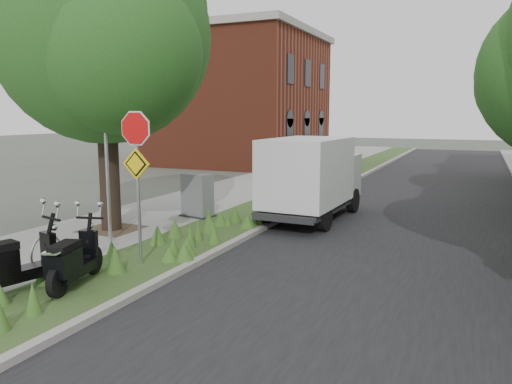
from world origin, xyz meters
TOP-DOWN VIEW (x-y plane):
  - ground at (0.00, 0.00)m, footprint 120.00×120.00m
  - sidewalk_near at (-4.25, 10.00)m, footprint 3.50×60.00m
  - verge at (-1.50, 10.00)m, footprint 2.00×60.00m
  - kerb_near at (-0.50, 10.00)m, footprint 0.20×60.00m
  - road at (3.00, 10.00)m, footprint 7.00×60.00m
  - street_tree_main at (-4.08, 2.86)m, footprint 6.21×5.54m
  - bare_post at (-3.20, 1.80)m, footprint 0.08×0.08m
  - bike_hoop at (-2.70, -0.60)m, footprint 0.06×0.78m
  - sign_assembly at (-1.40, 0.58)m, footprint 0.94×0.08m
  - brick_building at (-9.50, 22.00)m, footprint 9.40×10.40m
  - scooter_near at (-2.35, -1.75)m, footprint 0.71×1.89m
  - scooter_far at (-1.61, -1.10)m, footprint 0.68×1.76m
  - box_truck at (0.30, 6.65)m, footprint 2.00×4.70m
  - utility_cabinet at (-2.80, 5.22)m, footprint 1.06×0.80m

SIDE VIEW (x-z plane):
  - ground at x=0.00m, z-range 0.00..0.00m
  - road at x=3.00m, z-range 0.00..0.01m
  - sidewalk_near at x=-4.25m, z-range 0.00..0.12m
  - verge at x=-1.50m, z-range 0.00..0.12m
  - kerb_near at x=-0.50m, z-range 0.00..0.13m
  - bike_hoop at x=-2.70m, z-range 0.11..0.88m
  - scooter_far at x=-1.61m, z-range 0.11..0.96m
  - scooter_near at x=-2.35m, z-range 0.11..1.02m
  - utility_cabinet at x=-2.80m, z-range 0.09..1.37m
  - box_truck at x=0.30m, z-range 0.32..2.42m
  - bare_post at x=-3.20m, z-range 0.12..4.12m
  - sign_assembly at x=-1.40m, z-range 0.72..3.94m
  - brick_building at x=-9.50m, z-range 0.06..8.36m
  - street_tree_main at x=-4.08m, z-range 0.97..8.63m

